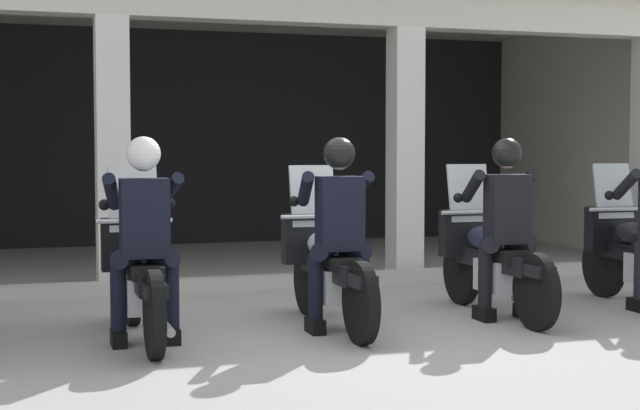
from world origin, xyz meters
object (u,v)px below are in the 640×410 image
police_officer_left (144,222)px  motorcycle_center (328,267)px  police_officer_center (338,217)px  police_officer_right (506,212)px  motorcycle_right (490,259)px  motorcycle_left (140,275)px  motorcycle_far_right (640,253)px

police_officer_left → motorcycle_center: police_officer_left is taller
police_officer_center → police_officer_right: (1.57, 0.11, 0.00)m
police_officer_left → police_officer_center: (1.57, 0.05, 0.00)m
motorcycle_right → police_officer_right: 0.52m
motorcycle_left → police_officer_center: size_ratio=1.29×
motorcycle_center → police_officer_center: (-0.00, -0.28, 0.44)m
motorcycle_right → motorcycle_far_right: bearing=5.7°
motorcycle_left → motorcycle_right: 3.14m
police_officer_right → motorcycle_far_right: size_ratio=0.78×
police_officer_center → motorcycle_right: bearing=18.7°
motorcycle_left → police_officer_right: police_officer_right is taller
motorcycle_left → motorcycle_right: (3.14, 0.15, 0.00)m
motorcycle_far_right → police_officer_center: bearing=-161.0°
police_officer_center → motorcycle_far_right: (3.14, 0.38, -0.44)m
police_officer_left → motorcycle_center: bearing=14.0°
police_officer_left → police_officer_right: same height
police_officer_center → police_officer_right: same height
police_officer_center → motorcycle_right: size_ratio=0.78×
police_officer_left → motorcycle_far_right: 4.75m
motorcycle_center → motorcycle_far_right: same height
police_officer_center → police_officer_right: bearing=8.7°
police_officer_center → police_officer_left: bearing=-173.4°
police_officer_left → motorcycle_right: size_ratio=0.78×
motorcycle_center → police_officer_right: 1.64m
motorcycle_left → police_officer_center: police_officer_center is taller
police_officer_right → police_officer_left: bearing=-171.0°
police_officer_right → motorcycle_far_right: (1.57, 0.27, -0.44)m
police_officer_center → motorcycle_right: police_officer_center is taller
police_officer_left → motorcycle_far_right: bearing=7.2°
motorcycle_right → motorcycle_center: bearing=-170.0°
motorcycle_right → police_officer_left: bearing=-165.9°
motorcycle_right → motorcycle_far_right: 1.57m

